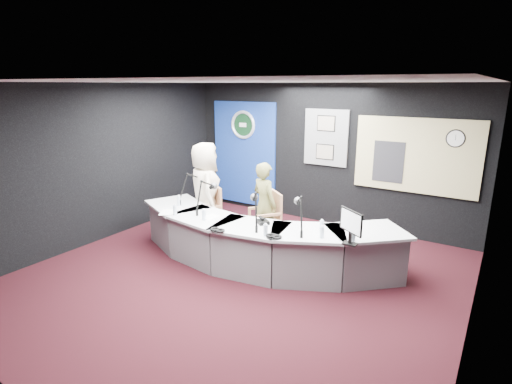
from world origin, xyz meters
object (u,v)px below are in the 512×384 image
Objects in this scene: armchair_left at (206,213)px; armchair_right at (264,220)px; person_woman at (264,205)px; person_man at (205,191)px; broadcast_desk at (255,241)px.

armchair_right is (1.13, 0.23, 0.00)m from armchair_left.
armchair_left is 1.18m from person_woman.
person_man is 1.19× the size of person_woman.
person_man is at bearing 160.84° from broadcast_desk.
person_man is (-1.13, -0.23, 0.42)m from armchair_right.
person_man is (0.00, 0.00, 0.42)m from armchair_left.
person_man is at bearing -129.96° from armchair_right.
broadcast_desk is 4.83× the size of armchair_right.
armchair_left is 0.42m from person_man.
broadcast_desk is 0.77m from armchair_right.
armchair_left is 0.62× the size of person_woman.
person_woman reaches higher than broadcast_desk.
armchair_left reaches higher than broadcast_desk.
person_man is (-1.40, 0.49, 0.51)m from broadcast_desk.
broadcast_desk is at bearing 16.31° from armchair_left.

